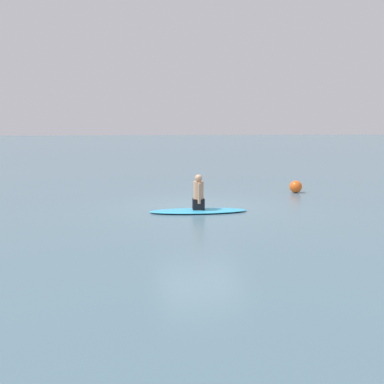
# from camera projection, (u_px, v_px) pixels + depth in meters

# --- Properties ---
(ground_plane) EXTENTS (400.00, 400.00, 0.00)m
(ground_plane) POSITION_uv_depth(u_px,v_px,m) (200.00, 207.00, 11.38)
(ground_plane) COLOR slate
(surfboard) EXTENTS (2.80, 1.22, 0.08)m
(surfboard) POSITION_uv_depth(u_px,v_px,m) (198.00, 211.00, 10.69)
(surfboard) COLOR #339EC6
(surfboard) RESTS_ON ground
(person_paddler) EXTENTS (0.36, 0.43, 0.97)m
(person_paddler) POSITION_uv_depth(u_px,v_px,m) (198.00, 194.00, 10.62)
(person_paddler) COLOR black
(person_paddler) RESTS_ON surfboard
(buoy_marker) EXTENTS (0.45, 0.45, 0.45)m
(buoy_marker) POSITION_uv_depth(u_px,v_px,m) (296.00, 187.00, 14.05)
(buoy_marker) COLOR #E55919
(buoy_marker) RESTS_ON ground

